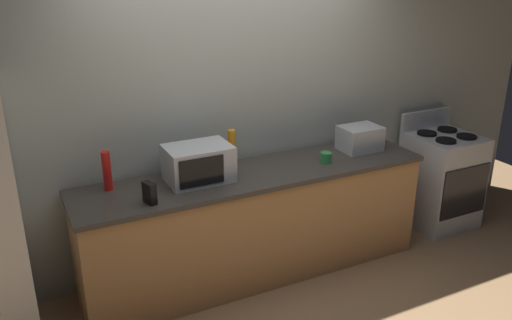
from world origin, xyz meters
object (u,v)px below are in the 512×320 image
object	(u,v)px
bottle_hot_sauce	(107,171)
stove_range	(441,179)
microwave	(198,163)
bottle_dish_soap	(232,148)
cordless_phone	(150,193)
toaster_oven	(360,138)
mug_green	(326,157)

from	to	relation	value
bottle_hot_sauce	stove_range	bearing A→B (deg)	-3.23
microwave	bottle_dish_soap	world-z (taller)	bottle_dish_soap
microwave	bottle_dish_soap	bearing A→B (deg)	25.36
stove_range	cordless_phone	world-z (taller)	stove_range
stove_range	cordless_phone	xyz separation A→B (m)	(-2.89, -0.18, 0.51)
stove_range	cordless_phone	bearing A→B (deg)	-176.42
cordless_phone	bottle_hot_sauce	world-z (taller)	bottle_hot_sauce
toaster_oven	cordless_phone	world-z (taller)	toaster_oven
microwave	mug_green	bearing A→B (deg)	-6.17
toaster_oven	bottle_dish_soap	xyz separation A→B (m)	(-1.14, 0.15, 0.04)
bottle_hot_sauce	mug_green	distance (m)	1.72
bottle_dish_soap	microwave	bearing A→B (deg)	-154.64
cordless_phone	mug_green	world-z (taller)	cordless_phone
toaster_oven	mug_green	xyz separation A→B (m)	(-0.43, -0.13, -0.06)
stove_range	microwave	size ratio (longest dim) A/B	2.25
toaster_oven	microwave	bearing A→B (deg)	-179.53
microwave	bottle_hot_sauce	bearing A→B (deg)	168.86
microwave	mug_green	xyz separation A→B (m)	(1.06, -0.11, -0.09)
bottle_dish_soap	mug_green	bearing A→B (deg)	-21.27
bottle_dish_soap	cordless_phone	bearing A→B (deg)	-153.44
bottle_dish_soap	mug_green	world-z (taller)	bottle_dish_soap
stove_range	bottle_hot_sauce	size ratio (longest dim) A/B	3.74
cordless_phone	bottle_hot_sauce	xyz separation A→B (m)	(-0.20, 0.36, 0.07)
mug_green	toaster_oven	bearing A→B (deg)	16.33
toaster_oven	cordless_phone	distance (m)	1.94
stove_range	mug_green	distance (m)	1.48
microwave	bottle_hot_sauce	xyz separation A→B (m)	(-0.64, 0.13, 0.01)
stove_range	microwave	bearing A→B (deg)	178.88
cordless_phone	bottle_dish_soap	distance (m)	0.88
bottle_hot_sauce	bottle_dish_soap	bearing A→B (deg)	2.13
stove_range	toaster_oven	world-z (taller)	toaster_oven
bottle_dish_soap	bottle_hot_sauce	bearing A→B (deg)	-177.87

